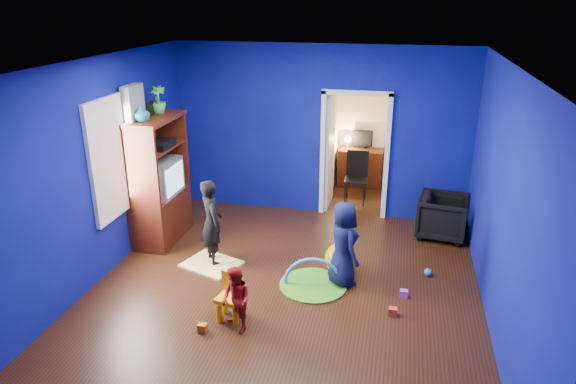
% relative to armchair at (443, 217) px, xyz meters
% --- Properties ---
extents(floor, '(5.00, 5.50, 0.01)m').
position_rel_armchair_xyz_m(floor, '(-2.09, -2.16, -0.34)').
color(floor, black).
rests_on(floor, ground).
extents(ceiling, '(5.00, 5.50, 0.01)m').
position_rel_armchair_xyz_m(ceiling, '(-2.09, -2.16, 2.56)').
color(ceiling, white).
rests_on(ceiling, wall_back).
extents(wall_back, '(5.00, 0.02, 2.90)m').
position_rel_armchair_xyz_m(wall_back, '(-2.09, 0.59, 1.11)').
color(wall_back, navy).
rests_on(wall_back, floor).
extents(wall_front, '(5.00, 0.02, 2.90)m').
position_rel_armchair_xyz_m(wall_front, '(-2.09, -4.91, 1.11)').
color(wall_front, navy).
rests_on(wall_front, floor).
extents(wall_left, '(0.02, 5.50, 2.90)m').
position_rel_armchair_xyz_m(wall_left, '(-4.59, -2.16, 1.11)').
color(wall_left, navy).
rests_on(wall_left, floor).
extents(wall_right, '(0.02, 5.50, 2.90)m').
position_rel_armchair_xyz_m(wall_right, '(0.41, -2.16, 1.11)').
color(wall_right, navy).
rests_on(wall_right, floor).
extents(alcove, '(1.00, 1.75, 2.50)m').
position_rel_armchair_xyz_m(alcove, '(-1.49, 1.46, 0.91)').
color(alcove, silver).
rests_on(alcove, floor).
extents(armchair, '(0.85, 0.83, 0.69)m').
position_rel_armchair_xyz_m(armchair, '(0.00, 0.00, 0.00)').
color(armchair, black).
rests_on(armchair, floor).
extents(child_black, '(0.52, 0.55, 1.26)m').
position_rel_armchair_xyz_m(child_black, '(-3.25, -1.60, 0.29)').
color(child_black, black).
rests_on(child_black, floor).
extents(child_navy, '(0.62, 0.68, 1.16)m').
position_rel_armchair_xyz_m(child_navy, '(-1.38, -1.76, 0.24)').
color(child_navy, '#0F1539').
rests_on(child_navy, floor).
extents(toddler_red, '(0.49, 0.48, 0.80)m').
position_rel_armchair_xyz_m(toddler_red, '(-2.43, -3.05, 0.05)').
color(toddler_red, '#AC121C').
rests_on(toddler_red, floor).
extents(vase, '(0.26, 0.26, 0.23)m').
position_rel_armchair_xyz_m(vase, '(-4.31, -1.33, 1.73)').
color(vase, '#0D5C6A').
rests_on(vase, tv_armoire).
extents(potted_plant, '(0.29, 0.29, 0.41)m').
position_rel_armchair_xyz_m(potted_plant, '(-4.31, -0.81, 1.82)').
color(potted_plant, green).
rests_on(potted_plant, tv_armoire).
extents(tv_armoire, '(0.58, 1.14, 1.96)m').
position_rel_armchair_xyz_m(tv_armoire, '(-4.31, -1.03, 0.64)').
color(tv_armoire, '#43110B').
rests_on(tv_armoire, floor).
extents(crt_tv, '(0.46, 0.70, 0.54)m').
position_rel_armchair_xyz_m(crt_tv, '(-4.27, -1.03, 0.68)').
color(crt_tv, silver).
rests_on(crt_tv, tv_armoire).
extents(yellow_blanket, '(0.91, 0.82, 0.03)m').
position_rel_armchair_xyz_m(yellow_blanket, '(-3.25, -1.70, -0.33)').
color(yellow_blanket, '#F2E07A').
rests_on(yellow_blanket, floor).
extents(hopper_ball, '(0.44, 0.44, 0.44)m').
position_rel_armchair_xyz_m(hopper_ball, '(-1.43, -1.51, -0.12)').
color(hopper_ball, yellow).
rests_on(hopper_ball, floor).
extents(kid_chair, '(0.33, 0.33, 0.50)m').
position_rel_armchair_xyz_m(kid_chair, '(-2.58, -2.85, -0.09)').
color(kid_chair, yellow).
rests_on(kid_chair, floor).
extents(play_mat, '(0.90, 0.90, 0.02)m').
position_rel_armchair_xyz_m(play_mat, '(-1.74, -1.93, -0.33)').
color(play_mat, '#399421').
rests_on(play_mat, floor).
extents(toy_arch, '(0.80, 0.14, 0.80)m').
position_rel_armchair_xyz_m(toy_arch, '(-1.74, -1.93, -0.32)').
color(toy_arch, '#3F8CD8').
rests_on(toy_arch, floor).
extents(window_left, '(0.03, 0.95, 1.55)m').
position_rel_armchair_xyz_m(window_left, '(-4.57, -1.81, 1.21)').
color(window_left, white).
rests_on(window_left, wall_left).
extents(curtain, '(0.14, 0.42, 2.40)m').
position_rel_armchair_xyz_m(curtain, '(-4.46, -1.26, 0.91)').
color(curtain, slate).
rests_on(curtain, floor).
extents(doorway, '(1.16, 0.10, 2.10)m').
position_rel_armchair_xyz_m(doorway, '(-1.49, 0.59, 0.71)').
color(doorway, white).
rests_on(doorway, floor).
extents(study_desk, '(0.88, 0.44, 0.75)m').
position_rel_armchair_xyz_m(study_desk, '(-1.49, 2.10, 0.03)').
color(study_desk, '#3D140A').
rests_on(study_desk, floor).
extents(desk_monitor, '(0.40, 0.05, 0.32)m').
position_rel_armchair_xyz_m(desk_monitor, '(-1.49, 2.22, 0.61)').
color(desk_monitor, black).
rests_on(desk_monitor, study_desk).
extents(desk_lamp, '(0.14, 0.14, 0.14)m').
position_rel_armchair_xyz_m(desk_lamp, '(-1.77, 2.16, 0.59)').
color(desk_lamp, '#FFD88C').
rests_on(desk_lamp, study_desk).
extents(folding_chair, '(0.40, 0.40, 0.92)m').
position_rel_armchair_xyz_m(folding_chair, '(-1.49, 1.14, 0.12)').
color(folding_chair, black).
rests_on(folding_chair, floor).
extents(book_shelf, '(0.88, 0.24, 0.04)m').
position_rel_armchair_xyz_m(book_shelf, '(-1.49, 2.21, 1.68)').
color(book_shelf, white).
rests_on(book_shelf, study_desk).
extents(toy_0, '(0.10, 0.08, 0.10)m').
position_rel_armchair_xyz_m(toy_0, '(-0.68, -2.38, -0.29)').
color(toy_0, '#D04422').
rests_on(toy_0, floor).
extents(toy_1, '(0.11, 0.11, 0.11)m').
position_rel_armchair_xyz_m(toy_1, '(-0.24, -1.32, -0.29)').
color(toy_1, blue).
rests_on(toy_1, floor).
extents(toy_2, '(0.10, 0.08, 0.10)m').
position_rel_armchair_xyz_m(toy_2, '(-2.81, -3.18, -0.29)').
color(toy_2, orange).
rests_on(toy_2, floor).
extents(toy_3, '(0.10, 0.08, 0.10)m').
position_rel_armchair_xyz_m(toy_3, '(-0.56, -1.94, -0.29)').
color(toy_3, '#C248C0').
rests_on(toy_3, floor).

